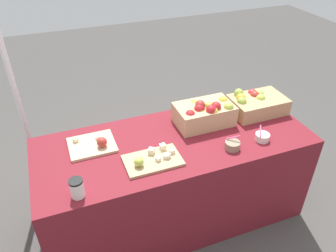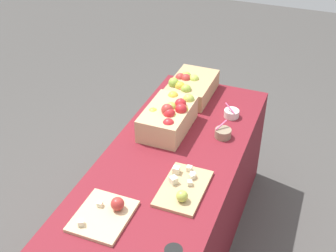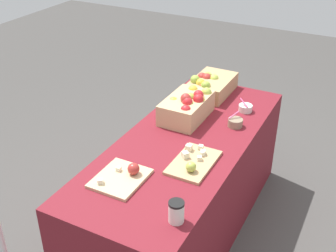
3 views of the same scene
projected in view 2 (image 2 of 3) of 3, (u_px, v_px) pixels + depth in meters
name	position (u px, v px, depth m)	size (l,w,h in m)	color
ground_plane	(170.00, 246.00, 2.95)	(10.00, 10.00, 0.00)	#474442
table	(170.00, 206.00, 2.74)	(1.90, 0.76, 0.74)	maroon
apple_crate_left	(191.00, 86.00, 3.08)	(0.41, 0.27, 0.17)	tan
apple_crate_middle	(169.00, 117.00, 2.73)	(0.41, 0.26, 0.20)	tan
cutting_board_front	(183.00, 188.00, 2.30)	(0.36, 0.22, 0.08)	tan
cutting_board_back	(105.00, 214.00, 2.15)	(0.30, 0.26, 0.09)	#D1B284
sample_bowl_near	(231.00, 113.00, 2.88)	(0.10, 0.10, 0.09)	silver
sample_bowl_mid	(223.00, 133.00, 2.69)	(0.10, 0.10, 0.10)	gray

